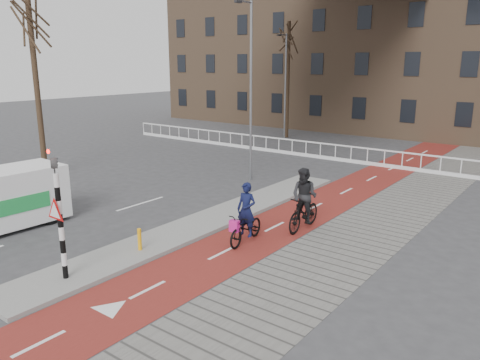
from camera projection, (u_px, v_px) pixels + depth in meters
The scene contains 14 objects.
ground at pixel (139, 263), 13.75m from camera, with size 120.00×120.00×0.00m, color #38383A.
bike_lane at pixel (337, 196), 20.59m from camera, with size 2.50×60.00×0.01m, color maroon.
sidewalk at pixel (400, 208), 18.95m from camera, with size 3.00×60.00×0.01m, color slate.
curb_island at pixel (210, 220), 17.23m from camera, with size 1.80×16.00×0.12m, color gray.
traffic_signal at pixel (59, 211), 12.05m from camera, with size 0.80×0.80×3.68m.
bollard at pixel (140, 239), 14.31m from camera, with size 0.12×0.12×0.69m, color #F9A60D.
cyclist_near at pixel (246, 223), 15.11m from camera, with size 0.90×2.00×2.01m.
cyclist_far at pixel (304, 205), 16.25m from camera, with size 0.97×2.10×2.20m.
railing at pixel (292, 150), 29.73m from camera, with size 28.00×0.10×0.99m.
townhouse_row at pixel (410, 36), 38.30m from camera, with size 46.00×10.00×15.90m.
tree_left at pixel (37, 87), 23.17m from camera, with size 0.28×0.28×9.10m, color #2F2215.
tree_mid at pixel (288, 81), 35.67m from camera, with size 0.28×0.28×8.69m, color #2F2215.
streetlight_near at pixel (251, 94), 22.50m from camera, with size 0.12×0.12×8.49m, color slate.
streetlight_left at pixel (285, 88), 34.76m from camera, with size 0.12×0.12×7.73m, color slate.
Camera 1 is at (10.08, -8.34, 5.73)m, focal length 35.00 mm.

